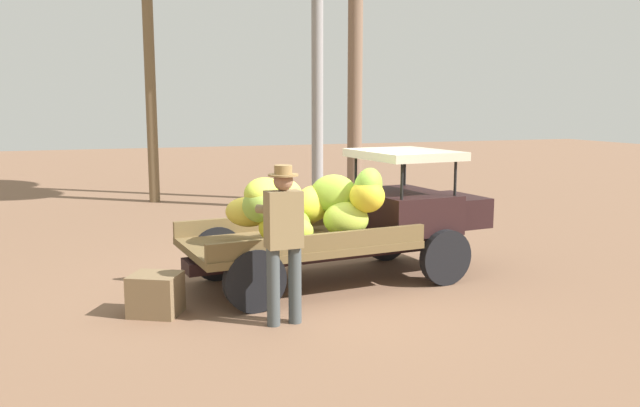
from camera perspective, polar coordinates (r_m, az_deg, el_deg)
The scene contains 4 objects.
ground_plane at distance 9.14m, azimuth -1.05°, elevation -7.08°, with size 60.00×60.00×0.00m, color brown.
truck at distance 9.09m, azimuth 2.49°, elevation -1.16°, with size 4.57×2.11×1.83m.
farmer at distance 7.29m, azimuth -3.22°, elevation -2.75°, with size 0.53×0.47×1.83m.
wooden_crate at distance 8.04m, azimuth -14.25°, elevation -7.75°, with size 0.56×0.48×0.49m, color brown.
Camera 1 is at (-2.79, -8.34, 2.49)m, focal length 36.38 mm.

